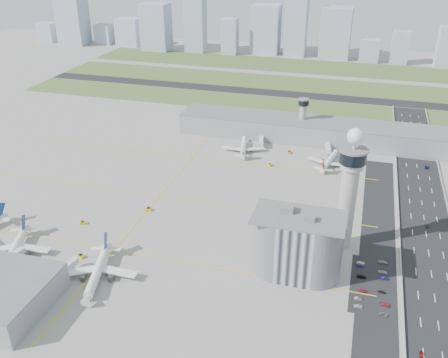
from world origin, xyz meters
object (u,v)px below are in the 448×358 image
(car_lot_9, at_px, (384,278))
(car_hw_0, at_px, (421,354))
(secondary_tower, at_px, (303,115))
(car_lot_10, at_px, (383,272))
(car_lot_0, at_px, (358,306))
(jet_bridge_far_0, at_px, (261,139))
(car_lot_6, at_px, (384,314))
(airplane_near_b, at_px, (13,246))
(car_lot_4, at_px, (360,266))
(car_lot_5, at_px, (361,263))
(admin_building, at_px, (297,245))
(control_tower, at_px, (349,185))
(airplane_far_a, at_px, (244,144))
(car_lot_2, at_px, (363,291))
(tug_5, at_px, (289,152))
(tug_4, at_px, (270,165))
(car_hw_4, at_px, (405,133))
(car_lot_8, at_px, (382,292))
(airplane_near_c, at_px, (96,268))
(car_lot_3, at_px, (362,277))
(car_lot_7, at_px, (385,304))
(tug_3, at_px, (148,209))
(car_lot_1, at_px, (358,299))
(jet_bridge_near_2, at_px, (57,277))
(car_hw_1, at_px, (428,226))
(airplane_far_b, at_px, (330,158))
(car_hw_2, at_px, (427,167))
(jet_bridge_near_1, at_px, (2,267))
(tug_1, at_px, (83,223))
(car_lot_11, at_px, (383,262))
(tug_2, at_px, (81,256))

(car_lot_9, bearing_deg, car_hw_0, -166.87)
(secondary_tower, relative_size, car_lot_10, 7.85)
(car_lot_0, bearing_deg, jet_bridge_far_0, 15.69)
(car_lot_9, bearing_deg, car_lot_6, 175.43)
(airplane_near_b, relative_size, car_lot_0, 11.25)
(car_lot_4, distance_m, car_lot_5, 2.39)
(airplane_near_b, bearing_deg, admin_building, 81.18)
(control_tower, distance_m, jet_bridge_far_0, 145.99)
(airplane_far_a, bearing_deg, car_lot_0, -161.38)
(admin_building, height_order, car_lot_5, admin_building)
(secondary_tower, xyz_separation_m, car_lot_2, (53.88, -178.23, -18.26))
(control_tower, relative_size, tug_5, 18.93)
(tug_4, height_order, car_lot_0, tug_4)
(car_lot_0, height_order, car_hw_0, car_lot_0)
(car_hw_4, bearing_deg, car_lot_8, -84.71)
(secondary_tower, height_order, airplane_near_c, secondary_tower)
(airplane_near_c, bearing_deg, airplane_far_a, 154.86)
(car_lot_2, height_order, car_lot_10, car_lot_10)
(car_lot_3, distance_m, car_lot_4, 8.48)
(car_lot_6, height_order, car_lot_7, car_lot_7)
(airplane_near_c, xyz_separation_m, car_lot_5, (118.35, 46.16, -5.70))
(car_lot_0, bearing_deg, airplane_near_c, 87.22)
(secondary_tower, distance_m, car_hw_4, 87.09)
(airplane_far_a, relative_size, car_lot_4, 10.33)
(airplane_near_c, distance_m, tug_3, 65.66)
(car_lot_2, bearing_deg, car_lot_6, -150.82)
(admin_building, height_order, car_lot_1, admin_building)
(airplane_near_b, distance_m, car_lot_0, 168.32)
(airplane_near_b, distance_m, car_hw_0, 193.28)
(jet_bridge_near_2, relative_size, car_lot_7, 3.22)
(jet_bridge_near_2, xyz_separation_m, car_hw_1, (169.19, 99.26, -2.22))
(airplane_far_a, xyz_separation_m, car_lot_10, (99.83, -123.98, -4.70))
(control_tower, distance_m, car_lot_9, 47.31)
(car_lot_2, bearing_deg, airplane_far_b, 6.96)
(car_lot_10, height_order, car_hw_2, car_hw_2)
(tug_4, relative_size, car_lot_4, 0.79)
(jet_bridge_near_1, height_order, tug_1, jet_bridge_near_1)
(car_lot_8, height_order, car_hw_0, car_lot_8)
(airplane_far_b, bearing_deg, car_lot_3, -157.80)
(car_lot_2, distance_m, car_lot_6, 16.46)
(car_lot_1, distance_m, car_lot_5, 27.28)
(car_hw_0, bearing_deg, tug_4, 120.88)
(car_lot_9, bearing_deg, car_lot_11, -1.52)
(car_lot_6, bearing_deg, admin_building, 70.98)
(airplane_near_c, distance_m, car_lot_5, 127.16)
(secondary_tower, height_order, airplane_near_b, secondary_tower)
(car_hw_1, bearing_deg, car_lot_11, -115.54)
(car_lot_4, bearing_deg, car_lot_3, -179.62)
(airplane_near_c, relative_size, tug_2, 13.19)
(airplane_near_b, height_order, car_hw_1, airplane_near_b)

